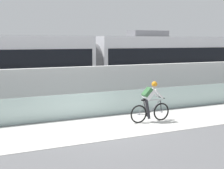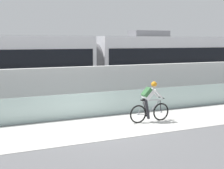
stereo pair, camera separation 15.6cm
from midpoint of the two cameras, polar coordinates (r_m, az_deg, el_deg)
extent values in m
plane|color=slate|center=(12.60, -1.85, -7.30)|extent=(200.00, 200.00, 0.00)
cube|color=silver|center=(12.60, -1.85, -7.27)|extent=(32.00, 3.20, 0.01)
cube|color=#ADC6C1|center=(14.16, -4.84, -3.55)|extent=(32.00, 0.05, 1.03)
cube|color=silver|center=(15.76, -7.15, -0.70)|extent=(32.00, 0.36, 1.99)
cube|color=#595654|center=(18.27, -9.53, -2.79)|extent=(32.00, 0.08, 0.01)
cube|color=#595654|center=(19.63, -10.67, -2.11)|extent=(32.00, 0.08, 0.01)
cube|color=#232326|center=(18.96, -9.33, -1.32)|extent=(1.40, 1.88, 0.20)
cylinder|color=black|center=(18.29, -8.71, -1.82)|extent=(0.60, 0.10, 0.60)
cylinder|color=black|center=(19.66, -9.90, -1.21)|extent=(0.60, 0.10, 0.60)
cube|color=silver|center=(22.33, 10.72, 3.92)|extent=(11.00, 2.50, 3.10)
cube|color=black|center=(22.31, 10.74, 4.81)|extent=(10.56, 2.54, 1.04)
cube|color=orange|center=(22.45, 10.63, 0.42)|extent=(10.78, 2.53, 0.28)
cube|color=slate|center=(21.20, 6.44, 8.50)|extent=(2.40, 1.10, 0.36)
cube|color=#232326|center=(20.62, 2.67, -0.54)|extent=(1.40, 1.88, 0.20)
cylinder|color=black|center=(20.00, 3.63, -0.96)|extent=(0.60, 0.10, 0.60)
cylinder|color=black|center=(21.26, 1.76, -0.46)|extent=(0.60, 0.10, 0.60)
cube|color=#232326|center=(24.69, 17.26, 0.44)|extent=(1.40, 1.88, 0.20)
cylinder|color=black|center=(24.18, 18.40, 0.11)|extent=(0.60, 0.10, 0.60)
cylinder|color=black|center=(25.23, 16.16, 0.48)|extent=(0.60, 0.10, 0.60)
cylinder|color=#59595B|center=(19.52, -3.11, 3.56)|extent=(0.60, 2.30, 2.30)
torus|color=black|center=(13.79, 8.55, -4.56)|extent=(0.72, 0.06, 0.72)
cylinder|color=#99999E|center=(13.79, 8.55, -4.56)|extent=(0.07, 0.10, 0.07)
torus|color=black|center=(13.24, 4.75, -5.00)|extent=(0.72, 0.06, 0.72)
cylinder|color=#99999E|center=(13.24, 4.75, -5.00)|extent=(0.07, 0.10, 0.07)
cylinder|color=#99999E|center=(13.56, 7.38, -3.81)|extent=(0.60, 0.04, 0.58)
cylinder|color=#99999E|center=(13.36, 6.01, -3.89)|extent=(0.22, 0.04, 0.59)
cylinder|color=#99999E|center=(13.46, 7.07, -2.63)|extent=(0.76, 0.04, 0.07)
cylinder|color=#99999E|center=(13.35, 5.54, -5.03)|extent=(0.43, 0.03, 0.09)
cylinder|color=#99999E|center=(13.25, 5.22, -3.85)|extent=(0.27, 0.02, 0.53)
cylinder|color=black|center=(13.73, 8.48, -3.57)|extent=(0.08, 0.03, 0.49)
cube|color=black|center=(13.26, 5.69, -2.61)|extent=(0.24, 0.10, 0.05)
cylinder|color=black|center=(13.65, 8.42, -2.16)|extent=(0.03, 0.58, 0.03)
cylinder|color=#262628|center=(13.47, 6.32, -5.07)|extent=(0.18, 0.02, 0.18)
cube|color=silver|center=(13.34, 6.52, -1.63)|extent=(0.50, 0.28, 0.51)
cube|color=#336638|center=(13.28, 6.18, -1.27)|extent=(0.38, 0.30, 0.38)
sphere|color=tan|center=(13.42, 7.41, -0.10)|extent=(0.20, 0.20, 0.20)
sphere|color=orange|center=(13.41, 7.41, 0.05)|extent=(0.23, 0.23, 0.23)
cylinder|color=silver|center=(13.39, 8.18, -1.58)|extent=(0.41, 0.08, 0.41)
cylinder|color=silver|center=(13.66, 7.44, -1.39)|extent=(0.41, 0.08, 0.41)
cylinder|color=black|center=(13.31, 6.28, -4.14)|extent=(0.25, 0.11, 0.79)
cylinder|color=black|center=(13.43, 5.89, -3.42)|extent=(0.25, 0.11, 0.52)
camera|label=1|loc=(0.08, -89.70, 0.04)|focal=54.38mm
camera|label=2|loc=(0.08, 90.30, -0.04)|focal=54.38mm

